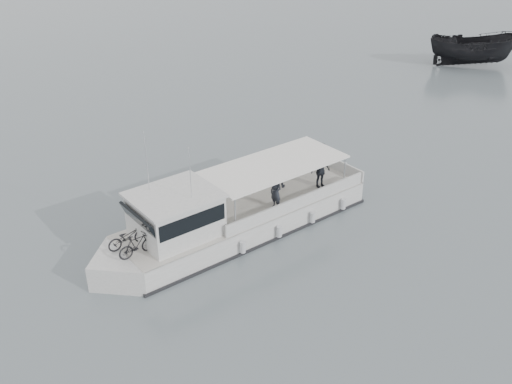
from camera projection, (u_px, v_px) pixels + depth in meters
ground at (103, 236)px, 23.52m from camera, size 1400.00×1400.00×0.00m
tour_boat at (224, 219)px, 23.07m from camera, size 12.72×4.27×5.29m
dark_motorboat at (473, 49)px, 45.33m from camera, size 7.32×6.08×2.71m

